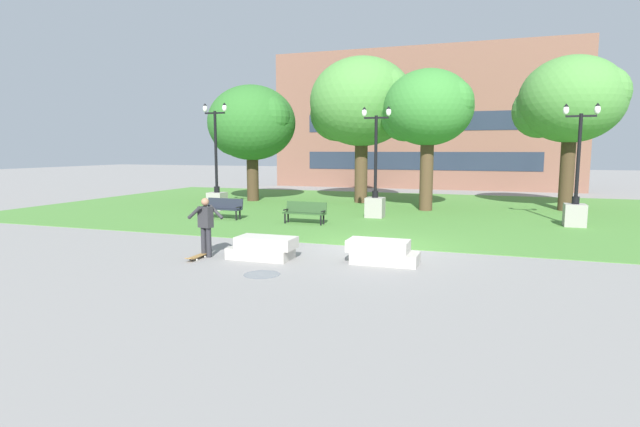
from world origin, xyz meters
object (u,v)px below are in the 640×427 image
(lamp_post_right, at_px, (375,195))
(lamp_post_left, at_px, (576,202))
(concrete_block_center, at_px, (263,248))
(park_bench_near_right, at_px, (305,211))
(skateboard, at_px, (198,256))
(person_skateboarder, at_px, (206,224))
(park_bench_near_left, at_px, (224,207))
(lamp_post_center, at_px, (217,189))
(concrete_block_left, at_px, (382,252))

(lamp_post_right, height_order, lamp_post_left, lamp_post_right)
(concrete_block_center, bearing_deg, park_bench_near_right, 100.60)
(skateboard, relative_size, lamp_post_left, 0.21)
(person_skateboarder, bearing_deg, lamp_post_right, 74.31)
(park_bench_near_left, relative_size, lamp_post_left, 0.38)
(person_skateboarder, xyz_separation_m, park_bench_near_right, (0.43, 6.92, -0.44))
(person_skateboarder, height_order, lamp_post_right, lamp_post_right)
(lamp_post_left, bearing_deg, lamp_post_center, 179.66)
(concrete_block_left, bearing_deg, person_skateboarder, -170.32)
(concrete_block_center, distance_m, lamp_post_right, 9.57)
(skateboard, bearing_deg, park_bench_near_left, 114.84)
(lamp_post_center, bearing_deg, person_skateboarder, -60.94)
(skateboard, xyz_separation_m, lamp_post_right, (2.82, 10.12, 0.94))
(concrete_block_center, xyz_separation_m, park_bench_near_right, (-1.24, 6.62, 0.23))
(concrete_block_left, bearing_deg, lamp_post_center, 139.24)
(concrete_block_center, bearing_deg, lamp_post_center, 126.77)
(park_bench_near_left, bearing_deg, lamp_post_center, 125.44)
(concrete_block_left, xyz_separation_m, lamp_post_left, (5.95, 8.91, 0.70))
(concrete_block_center, height_order, park_bench_near_right, park_bench_near_right)
(concrete_block_center, bearing_deg, person_skateboarder, -170.04)
(concrete_block_center, distance_m, park_bench_near_right, 6.74)
(concrete_block_left, xyz_separation_m, lamp_post_right, (-2.22, 8.93, 0.72))
(park_bench_near_right, distance_m, lamp_post_left, 10.87)
(park_bench_near_right, bearing_deg, lamp_post_right, 50.97)
(park_bench_near_left, relative_size, park_bench_near_right, 1.00)
(skateboard, xyz_separation_m, lamp_post_center, (-5.40, 10.19, 1.01))
(park_bench_near_left, distance_m, lamp_post_right, 6.83)
(lamp_post_left, bearing_deg, skateboard, -137.44)
(person_skateboarder, height_order, lamp_post_left, lamp_post_left)
(lamp_post_right, bearing_deg, concrete_block_center, -96.48)
(concrete_block_left, relative_size, lamp_post_center, 0.36)
(lamp_post_right, bearing_deg, lamp_post_left, -0.14)
(lamp_post_right, bearing_deg, lamp_post_center, 179.47)
(concrete_block_center, height_order, lamp_post_left, lamp_post_left)
(lamp_post_left, bearing_deg, park_bench_near_left, -169.68)
(skateboard, distance_m, park_bench_near_left, 8.24)
(concrete_block_center, relative_size, lamp_post_right, 0.39)
(lamp_post_left, bearing_deg, lamp_post_right, 179.86)
(concrete_block_left, bearing_deg, park_bench_near_left, 143.57)
(concrete_block_left, relative_size, lamp_post_right, 0.39)
(concrete_block_left, relative_size, skateboard, 1.88)
(concrete_block_left, height_order, skateboard, concrete_block_left)
(park_bench_near_left, bearing_deg, lamp_post_left, 10.32)
(park_bench_near_left, xyz_separation_m, lamp_post_left, (14.45, 2.63, 0.47))
(concrete_block_left, relative_size, lamp_post_left, 0.40)
(skateboard, bearing_deg, park_bench_near_right, 86.02)
(concrete_block_left, distance_m, person_skateboarder, 5.08)
(park_bench_near_left, xyz_separation_m, lamp_post_right, (6.28, 2.65, 0.49))
(concrete_block_center, distance_m, lamp_post_center, 11.96)
(park_bench_near_right, bearing_deg, concrete_block_left, -53.19)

